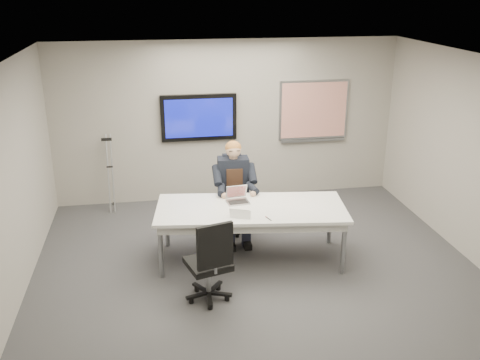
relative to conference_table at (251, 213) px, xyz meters
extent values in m
cube|color=#3B3B3E|center=(0.03, -0.59, -0.70)|extent=(6.00, 6.00, 0.02)
cube|color=white|center=(0.03, -0.59, 2.10)|extent=(6.00, 6.00, 0.02)
cube|color=#A09B91|center=(0.03, 2.41, 0.70)|extent=(6.00, 0.02, 2.80)
cube|color=#A09B91|center=(0.03, -3.59, 0.70)|extent=(6.00, 0.02, 2.80)
cube|color=#A09B91|center=(-2.97, -0.59, 0.70)|extent=(0.02, 6.00, 2.80)
cube|color=silver|center=(0.00, 0.00, 0.07)|extent=(2.69, 1.39, 0.04)
cube|color=silver|center=(0.00, 0.00, -0.02)|extent=(2.57, 1.27, 0.11)
cylinder|color=gray|center=(-1.25, -0.29, -0.33)|extent=(0.06, 0.06, 0.75)
cylinder|color=gray|center=(1.13, -0.60, -0.33)|extent=(0.06, 0.06, 0.75)
cylinder|color=gray|center=(-1.13, 0.60, -0.33)|extent=(0.06, 0.06, 0.75)
cylinder|color=gray|center=(1.25, 0.29, -0.33)|extent=(0.06, 0.06, 0.75)
cube|color=black|center=(-0.47, 2.36, 0.80)|extent=(1.30, 0.08, 0.80)
cube|color=#0C138E|center=(-0.47, 2.32, 0.80)|extent=(1.16, 0.01, 0.66)
cube|color=gray|center=(1.58, 2.39, 0.85)|extent=(1.25, 0.04, 1.05)
cube|color=silver|center=(1.58, 2.37, 0.85)|extent=(1.18, 0.01, 0.98)
cube|color=gray|center=(1.58, 2.35, 0.30)|extent=(1.18, 0.05, 0.04)
cylinder|color=gray|center=(-0.10, 0.92, -0.44)|extent=(0.06, 0.06, 0.34)
cube|color=black|center=(-0.10, 0.92, -0.27)|extent=(0.50, 0.50, 0.07)
cube|color=black|center=(-0.07, 1.13, 0.04)|extent=(0.40, 0.11, 0.49)
cylinder|color=gray|center=(-0.70, -0.90, -0.41)|extent=(0.06, 0.06, 0.38)
cube|color=black|center=(-0.70, -0.90, -0.22)|extent=(0.60, 0.60, 0.07)
cube|color=black|center=(-0.64, -1.13, 0.13)|extent=(0.44, 0.17, 0.55)
cube|color=black|center=(-0.10, 0.90, 0.20)|extent=(0.47, 0.29, 0.63)
cube|color=#321F14|center=(-0.10, 0.76, 0.24)|extent=(0.24, 0.03, 0.31)
sphere|color=tan|center=(-0.10, 0.86, 0.65)|extent=(0.23, 0.23, 0.23)
ellipsoid|color=brown|center=(-0.10, 0.88, 0.68)|extent=(0.24, 0.24, 0.20)
cube|color=#AAAAAD|center=(-0.15, 0.18, 0.10)|extent=(0.32, 0.24, 0.02)
cube|color=black|center=(-0.15, 0.18, 0.11)|extent=(0.27, 0.17, 0.00)
cube|color=#AAAAAD|center=(-0.15, 0.32, 0.21)|extent=(0.31, 0.11, 0.20)
cube|color=red|center=(-0.15, 0.31, 0.21)|extent=(0.27, 0.09, 0.17)
cylinder|color=black|center=(0.15, -0.42, 0.10)|extent=(0.05, 0.14, 0.01)
camera|label=1|loc=(-1.28, -6.58, 2.97)|focal=40.00mm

